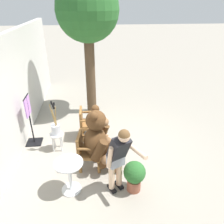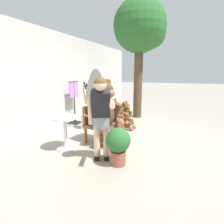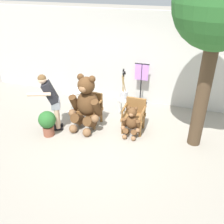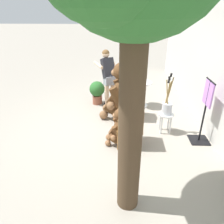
{
  "view_description": "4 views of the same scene",
  "coord_description": "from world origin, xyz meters",
  "views": [
    {
      "loc": [
        -4.6,
        0.45,
        3.49
      ],
      "look_at": [
        0.36,
        -0.03,
        0.88
      ],
      "focal_mm": 35.0,
      "sensor_mm": 36.0,
      "label": 1
    },
    {
      "loc": [
        -4.05,
        -1.46,
        1.59
      ],
      "look_at": [
        0.06,
        0.53,
        0.59
      ],
      "focal_mm": 28.0,
      "sensor_mm": 36.0,
      "label": 2
    },
    {
      "loc": [
        1.77,
        -4.92,
        3.67
      ],
      "look_at": [
        0.08,
        0.36,
        0.58
      ],
      "focal_mm": 40.0,
      "sensor_mm": 36.0,
      "label": 3
    },
    {
      "loc": [
        4.5,
        0.34,
        2.66
      ],
      "look_at": [
        0.25,
        0.19,
        0.55
      ],
      "focal_mm": 35.0,
      "sensor_mm": 36.0,
      "label": 4
    }
  ],
  "objects": [
    {
      "name": "white_stool",
      "position": [
        0.11,
        1.4,
        0.36
      ],
      "size": [
        0.34,
        0.34,
        0.46
      ],
      "color": "silver",
      "rests_on": "ground"
    },
    {
      "name": "back_wall",
      "position": [
        0.0,
        2.4,
        1.4
      ],
      "size": [
        10.0,
        0.16,
        2.8
      ],
      "primitive_type": "cube",
      "color": "beige",
      "rests_on": "ground"
    },
    {
      "name": "round_side_table",
      "position": [
        -1.31,
        0.97,
        0.45
      ],
      "size": [
        0.56,
        0.56,
        0.72
      ],
      "color": "silver",
      "rests_on": "ground"
    },
    {
      "name": "person_visitor",
      "position": [
        -1.43,
        0.02,
        0.92
      ],
      "size": [
        0.67,
        0.69,
        1.55
      ],
      "color": "black",
      "rests_on": "ground"
    },
    {
      "name": "potted_plant",
      "position": [
        -1.42,
        -0.3,
        0.4
      ],
      "size": [
        0.44,
        0.44,
        0.68
      ],
      "color": "brown",
      "rests_on": "ground"
    },
    {
      "name": "wooden_chair_right",
      "position": [
        0.61,
        0.62,
        0.46
      ],
      "size": [
        0.56,
        0.52,
        0.86
      ],
      "color": "brown",
      "rests_on": "ground"
    },
    {
      "name": "brush_bucket",
      "position": [
        0.11,
        1.4,
        0.65
      ],
      "size": [
        0.22,
        0.22,
        0.92
      ],
      "color": "silver",
      "rests_on": "white_stool"
    },
    {
      "name": "teddy_bear_small",
      "position": [
        0.61,
        0.33,
        0.4
      ],
      "size": [
        0.49,
        0.46,
        0.82
      ],
      "color": "brown",
      "rests_on": "ground"
    },
    {
      "name": "teddy_bear_large",
      "position": [
        -0.62,
        0.36,
        0.73
      ],
      "size": [
        0.91,
        0.89,
        1.49
      ],
      "color": "#4C3019",
      "rests_on": "ground"
    },
    {
      "name": "clothing_display_stand",
      "position": [
        0.46,
        2.08,
        0.72
      ],
      "size": [
        0.44,
        0.4,
        1.36
      ],
      "color": "black",
      "rests_on": "ground"
    },
    {
      "name": "patio_tree",
      "position": [
        2.24,
        0.44,
        3.11
      ],
      "size": [
        1.9,
        1.81,
        4.11
      ],
      "color": "#473523",
      "rests_on": "ground"
    },
    {
      "name": "ground_plane",
      "position": [
        0.0,
        0.0,
        0.0
      ],
      "size": [
        60.0,
        60.0,
        0.0
      ],
      "primitive_type": "plane",
      "color": "gray"
    },
    {
      "name": "wooden_chair_left",
      "position": [
        -0.6,
        0.62,
        0.46
      ],
      "size": [
        0.62,
        0.59,
        0.86
      ],
      "color": "brown",
      "rests_on": "ground"
    }
  ]
}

